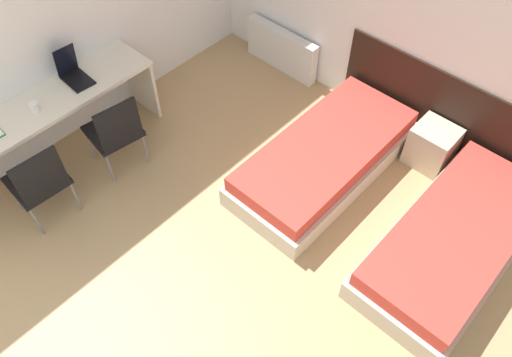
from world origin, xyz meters
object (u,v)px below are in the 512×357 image
nightstand (432,146)px  chair_near_laptop (115,130)px  bed_near_window (325,158)px  bed_near_door (454,241)px  chair_near_notebook (38,180)px  laptop (73,73)px

nightstand → chair_near_laptop: chair_near_laptop is taller
bed_near_window → bed_near_door: size_ratio=1.00×
chair_near_notebook → laptop: laptop is taller
chair_near_laptop → laptop: size_ratio=2.69×
chair_near_laptop → chair_near_notebook: (0.00, -0.83, 0.00)m
bed_near_door → chair_near_notebook: 3.65m
chair_near_laptop → chair_near_notebook: same height
chair_near_laptop → bed_near_window: bearing=48.4°
nightstand → chair_near_notebook: (-2.24, -2.95, 0.27)m
bed_near_window → bed_near_door: 1.41m
bed_near_window → chair_near_laptop: 2.04m
chair_near_laptop → chair_near_notebook: bearing=-81.9°
bed_near_window → nightstand: bearing=49.4°
bed_near_window → chair_near_laptop: size_ratio=2.25×
chair_near_laptop → nightstand: bearing=51.5°
bed_near_door → nightstand: nightstand is taller
nightstand → laptop: size_ratio=1.35×
nightstand → chair_near_notebook: size_ratio=0.50×
nightstand → chair_near_laptop: size_ratio=0.50×
nightstand → chair_near_laptop: (-2.24, -2.13, 0.27)m
chair_near_laptop → chair_near_notebook: size_ratio=1.00×
bed_near_window → nightstand: 1.08m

